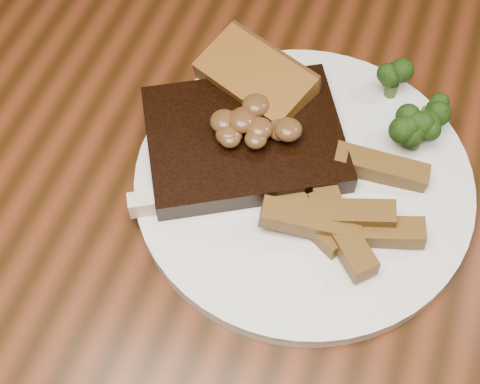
{
  "coord_description": "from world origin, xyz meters",
  "views": [
    {
      "loc": [
        0.11,
        -0.28,
        1.28
      ],
      "look_at": [
        0.0,
        0.0,
        0.78
      ],
      "focal_mm": 50.0,
      "sensor_mm": 36.0,
      "label": 1
    }
  ],
  "objects_px": {
    "plate": "(303,182)",
    "potato_wedges": "(363,204)",
    "dining_table": "(234,255)",
    "garlic_bread": "(255,91)",
    "steak": "(245,140)"
  },
  "relations": [
    {
      "from": "garlic_bread",
      "to": "potato_wedges",
      "type": "relative_size",
      "value": 0.97
    },
    {
      "from": "steak",
      "to": "potato_wedges",
      "type": "xyz_separation_m",
      "value": [
        0.12,
        -0.03,
        -0.0
      ]
    },
    {
      "from": "plate",
      "to": "potato_wedges",
      "type": "height_order",
      "value": "potato_wedges"
    },
    {
      "from": "plate",
      "to": "garlic_bread",
      "type": "distance_m",
      "value": 0.1
    },
    {
      "from": "steak",
      "to": "potato_wedges",
      "type": "height_order",
      "value": "steak"
    },
    {
      "from": "plate",
      "to": "garlic_bread",
      "type": "height_order",
      "value": "garlic_bread"
    },
    {
      "from": "dining_table",
      "to": "garlic_bread",
      "type": "distance_m",
      "value": 0.17
    },
    {
      "from": "dining_table",
      "to": "plate",
      "type": "height_order",
      "value": "plate"
    },
    {
      "from": "dining_table",
      "to": "plate",
      "type": "relative_size",
      "value": 5.16
    },
    {
      "from": "plate",
      "to": "garlic_bread",
      "type": "bearing_deg",
      "value": 135.07
    },
    {
      "from": "plate",
      "to": "potato_wedges",
      "type": "relative_size",
      "value": 2.8
    },
    {
      "from": "steak",
      "to": "dining_table",
      "type": "bearing_deg",
      "value": -108.82
    },
    {
      "from": "dining_table",
      "to": "potato_wedges",
      "type": "height_order",
      "value": "potato_wedges"
    },
    {
      "from": "plate",
      "to": "garlic_bread",
      "type": "xyz_separation_m",
      "value": [
        -0.07,
        0.07,
        0.02
      ]
    },
    {
      "from": "plate",
      "to": "potato_wedges",
      "type": "bearing_deg",
      "value": -14.22
    }
  ]
}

